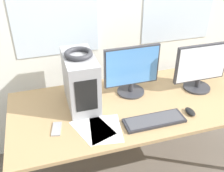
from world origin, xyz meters
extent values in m
cube|color=silver|center=(0.00, 1.00, 1.35)|extent=(8.00, 0.06, 2.70)
cube|color=tan|center=(0.00, 0.43, 0.73)|extent=(2.04, 0.87, 0.03)
cylinder|color=#99999E|center=(-0.94, 0.79, 0.36)|extent=(0.04, 0.04, 0.72)
cylinder|color=#99999E|center=(0.94, 0.79, 0.36)|extent=(0.04, 0.04, 0.72)
cube|color=#9E9EA3|center=(-0.45, 0.56, 0.95)|extent=(0.22, 0.43, 0.41)
cube|color=black|center=(-0.45, 0.34, 0.95)|extent=(0.15, 0.00, 0.24)
torus|color=#333338|center=(-0.45, 0.56, 1.17)|extent=(0.20, 0.20, 0.04)
cylinder|color=#333338|center=(-0.03, 0.59, 0.75)|extent=(0.23, 0.23, 0.02)
cylinder|color=#333338|center=(-0.03, 0.59, 0.80)|extent=(0.04, 0.04, 0.08)
cube|color=#333338|center=(-0.03, 0.59, 0.99)|extent=(0.45, 0.03, 0.33)
cube|color=#4C8CD8|center=(-0.03, 0.57, 0.99)|extent=(0.43, 0.00, 0.31)
cylinder|color=#333338|center=(0.54, 0.49, 0.75)|extent=(0.23, 0.23, 0.02)
cylinder|color=#333338|center=(0.54, 0.49, 0.80)|extent=(0.04, 0.04, 0.08)
cube|color=#333338|center=(0.54, 0.49, 0.99)|extent=(0.46, 0.03, 0.32)
cube|color=white|center=(0.54, 0.47, 0.99)|extent=(0.44, 0.00, 0.30)
cube|color=#28282D|center=(0.00, 0.18, 0.75)|extent=(0.44, 0.15, 0.02)
cube|color=#47474C|center=(0.00, 0.18, 0.77)|extent=(0.41, 0.13, 0.00)
ellipsoid|color=black|center=(0.30, 0.19, 0.76)|extent=(0.06, 0.11, 0.03)
cube|color=#99999E|center=(-0.68, 0.29, 0.75)|extent=(0.09, 0.15, 0.01)
cube|color=white|center=(-0.44, 0.24, 0.75)|extent=(0.30, 0.35, 0.00)
cube|color=white|center=(-0.35, 0.20, 0.75)|extent=(0.25, 0.32, 0.00)
camera|label=1|loc=(-0.71, -1.13, 1.95)|focal=42.00mm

